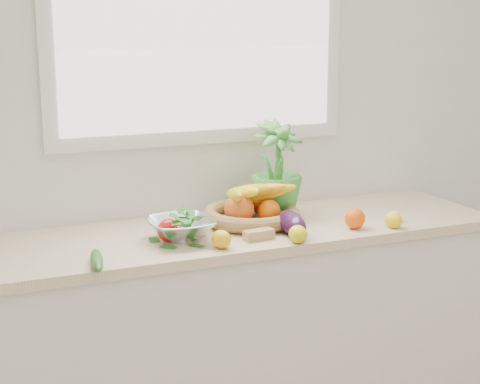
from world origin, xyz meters
name	(u,v)px	position (x,y,z in m)	size (l,w,h in m)	color
back_wall	(199,108)	(0.00, 2.25, 1.35)	(4.50, 0.02, 2.70)	white
counter_cabinet	(227,339)	(0.00, 1.95, 0.43)	(2.20, 0.58, 0.86)	silver
countertop	(226,234)	(0.00, 1.95, 0.88)	(2.24, 0.62, 0.04)	beige
window_frame	(199,10)	(0.00, 2.23, 1.75)	(1.30, 0.03, 1.10)	white
window_pane	(201,10)	(0.00, 2.21, 1.75)	(1.18, 0.01, 0.98)	white
orange_loose	(355,219)	(0.47, 1.75, 0.94)	(0.08, 0.08, 0.08)	#FF5608
lemon_a	(221,239)	(-0.11, 1.72, 0.93)	(0.07, 0.09, 0.07)	#FFB60D
lemon_b	(298,234)	(0.17, 1.67, 0.93)	(0.07, 0.08, 0.07)	yellow
lemon_c	(393,220)	(0.62, 1.70, 0.93)	(0.06, 0.08, 0.06)	yellow
apple	(169,230)	(-0.26, 1.87, 0.94)	(0.09, 0.09, 0.09)	red
ginger	(259,235)	(0.06, 1.77, 0.92)	(0.12, 0.05, 0.04)	tan
garlic_a	(284,222)	(0.22, 1.88, 0.92)	(0.05, 0.05, 0.04)	silver
garlic_b	(262,217)	(0.17, 1.99, 0.92)	(0.05, 0.05, 0.04)	white
garlic_c	(394,216)	(0.68, 1.78, 0.92)	(0.05, 0.05, 0.05)	white
eggplant	(291,223)	(0.20, 1.78, 0.94)	(0.09, 0.22, 0.09)	#2D0E33
cucumber	(97,260)	(-0.57, 1.70, 0.92)	(0.04, 0.23, 0.04)	#2F5D1B
radish	(294,236)	(0.17, 1.70, 0.92)	(0.03, 0.03, 0.03)	#D71A48
potted_herb	(277,167)	(0.26, 2.04, 1.11)	(0.22, 0.22, 0.39)	#419335
fruit_basket	(250,210)	(0.12, 1.99, 0.96)	(0.54, 0.54, 0.20)	#A57A49
colander_with_spinach	(181,223)	(-0.21, 1.87, 0.97)	(0.26, 0.26, 0.13)	silver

